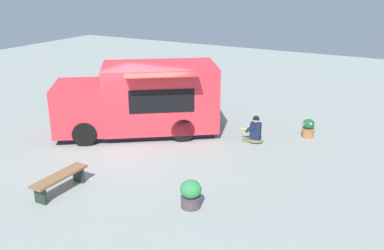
{
  "coord_description": "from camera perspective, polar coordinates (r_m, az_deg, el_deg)",
  "views": [
    {
      "loc": [
        7.67,
        -10.45,
        5.18
      ],
      "look_at": [
        1.92,
        -0.04,
        1.03
      ],
      "focal_mm": 40.16,
      "sensor_mm": 36.0,
      "label": 1
    }
  ],
  "objects": [
    {
      "name": "ground_plane",
      "position": [
        13.96,
        -6.86,
        -2.68
      ],
      "size": [
        40.0,
        40.0,
        0.0
      ],
      "primitive_type": "plane",
      "color": "#98A099"
    },
    {
      "name": "food_truck",
      "position": [
        14.74,
        -6.76,
        3.15
      ],
      "size": [
        5.64,
        4.92,
        2.37
      ],
      "color": "#EA333F",
      "rests_on": "ground_plane"
    },
    {
      "name": "person_customer",
      "position": [
        14.14,
        8.31,
        -0.89
      ],
      "size": [
        0.77,
        0.49,
        0.91
      ],
      "color": "olive",
      "rests_on": "ground_plane"
    },
    {
      "name": "planter_flowering_near",
      "position": [
        14.98,
        15.18,
        -0.4
      ],
      "size": [
        0.43,
        0.43,
        0.63
      ],
      "color": "#B36C44",
      "rests_on": "ground_plane"
    },
    {
      "name": "planter_flowering_far",
      "position": [
        10.17,
        -0.15,
        -9.11
      ],
      "size": [
        0.51,
        0.51,
        0.68
      ],
      "color": "#52414B",
      "rests_on": "ground_plane"
    },
    {
      "name": "plaza_bench",
      "position": [
        11.32,
        -17.14,
        -6.89
      ],
      "size": [
        0.4,
        1.62,
        0.47
      ],
      "color": "#8B613E",
      "rests_on": "ground_plane"
    }
  ]
}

